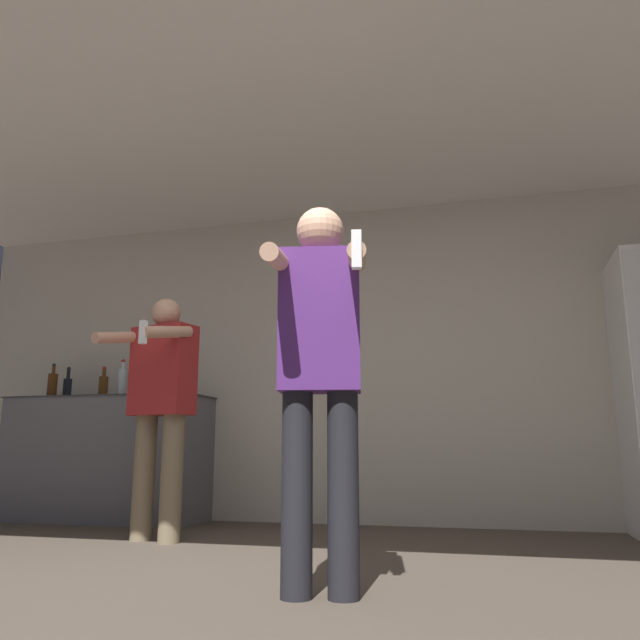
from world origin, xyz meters
name	(u,v)px	position (x,y,z in m)	size (l,w,h in m)	color
ground_plane	(156,627)	(0.00, 0.00, 0.00)	(14.00, 14.00, 0.00)	#4C4238
wall_back	(349,361)	(0.00, 2.99, 1.27)	(7.00, 0.06, 2.55)	beige
ceiling_slab	(297,124)	(0.00, 1.48, 2.57)	(7.00, 3.48, 0.05)	silver
counter	(107,458)	(-1.98, 2.67, 0.50)	(1.69, 0.60, 1.00)	slate
bottle_short_whiskey	(67,386)	(-2.37, 2.61, 1.10)	(0.07, 0.07, 0.26)	black
bottle_red_label	(122,381)	(-1.85, 2.61, 1.12)	(0.07, 0.07, 0.31)	silver
bottle_brown_liquor	(103,385)	(-2.02, 2.61, 1.10)	(0.08, 0.08, 0.26)	#563314
bottle_tall_gin	(52,385)	(-2.52, 2.61, 1.11)	(0.08, 0.08, 0.30)	#563314
bottle_clear_vodka	(143,385)	(-1.64, 2.61, 1.09)	(0.08, 0.08, 0.24)	silver
person_woman_foreground	(320,360)	(0.41, 0.50, 0.92)	(0.46, 0.58, 1.58)	black
person_man_side	(161,398)	(-0.99, 1.73, 0.89)	(0.56, 0.61, 1.56)	#75664C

